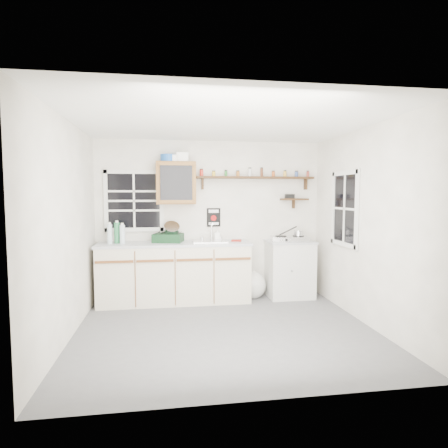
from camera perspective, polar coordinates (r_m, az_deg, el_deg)
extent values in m
cube|color=#535356|center=(4.75, 0.22, -15.93)|extent=(3.60, 3.20, 0.02)
cube|color=white|center=(4.53, 0.23, 15.47)|extent=(3.60, 3.20, 0.02)
cube|color=#B6B0A3|center=(4.56, -22.88, -0.86)|extent=(0.02, 3.20, 2.50)
cube|color=#B6B0A3|center=(5.07, 20.89, -0.30)|extent=(0.02, 3.20, 2.50)
cube|color=#B6B0A3|center=(6.06, -2.09, 0.74)|extent=(3.60, 0.02, 2.50)
cube|color=#B6B0A3|center=(2.90, 5.09, -3.42)|extent=(3.60, 0.02, 2.50)
cube|color=beige|center=(5.83, -7.50, -7.50)|extent=(2.27, 0.60, 0.88)
cube|color=#A2A5A9|center=(5.75, -7.54, -3.01)|extent=(2.31, 0.62, 0.04)
cube|color=brown|center=(5.52, -16.37, -5.56)|extent=(0.53, 0.02, 0.03)
cube|color=brown|center=(5.47, -10.45, -5.54)|extent=(0.53, 0.02, 0.03)
cube|color=brown|center=(5.48, -4.48, -5.47)|extent=(0.53, 0.02, 0.03)
cube|color=brown|center=(5.55, 1.39, -5.33)|extent=(0.53, 0.02, 0.03)
cube|color=beige|center=(6.16, 9.96, -6.87)|extent=(0.70, 0.55, 0.88)
cube|color=#A2A5A9|center=(6.09, 10.02, -2.67)|extent=(0.73, 0.57, 0.03)
cube|color=silver|center=(5.78, -2.23, -2.68)|extent=(0.52, 0.44, 0.03)
cylinder|color=silver|center=(5.93, -1.92, -1.19)|extent=(0.02, 0.02, 0.28)
cylinder|color=silver|center=(5.86, -1.86, 0.02)|extent=(0.02, 0.14, 0.02)
cube|color=brown|center=(5.85, -7.32, 6.20)|extent=(0.60, 0.30, 0.65)
cube|color=black|center=(5.69, -7.28, 6.25)|extent=(0.48, 0.02, 0.52)
cylinder|color=#184EA0|center=(5.87, -8.50, 9.90)|extent=(0.24, 0.24, 0.11)
cube|color=white|center=(5.88, -6.39, 10.06)|extent=(0.18, 0.15, 0.14)
cylinder|color=white|center=(5.83, -7.62, 9.91)|extent=(0.12, 0.12, 0.10)
cube|color=#321F0E|center=(6.08, 4.86, 7.06)|extent=(1.91, 0.18, 0.04)
cube|color=#321F0E|center=(5.98, -3.29, 6.15)|extent=(0.03, 0.10, 0.18)
cube|color=#321F0E|center=(6.36, 12.32, 5.95)|extent=(0.03, 0.10, 0.18)
cylinder|color=red|center=(5.94, -3.45, 7.77)|extent=(0.06, 0.06, 0.10)
cylinder|color=black|center=(5.94, -3.46, 8.31)|extent=(0.05, 0.05, 0.02)
cylinder|color=gold|center=(5.96, -1.57, 7.63)|extent=(0.05, 0.05, 0.07)
cylinder|color=black|center=(5.96, -1.57, 8.05)|extent=(0.05, 0.05, 0.02)
cylinder|color=#267226|center=(5.99, 0.29, 7.68)|extent=(0.05, 0.05, 0.08)
cylinder|color=black|center=(5.99, 0.29, 8.15)|extent=(0.04, 0.04, 0.02)
cylinder|color=#99591E|center=(6.02, 2.14, 7.64)|extent=(0.05, 0.05, 0.08)
cylinder|color=black|center=(6.02, 2.14, 8.08)|extent=(0.05, 0.05, 0.02)
cylinder|color=silver|center=(6.06, 3.96, 7.83)|extent=(0.05, 0.05, 0.12)
cylinder|color=black|center=(6.07, 3.96, 8.49)|extent=(0.05, 0.05, 0.02)
cylinder|color=#4C2614|center=(6.11, 5.76, 7.81)|extent=(0.04, 0.04, 0.13)
cylinder|color=black|center=(6.11, 5.76, 8.49)|extent=(0.04, 0.04, 0.02)
cylinder|color=#B24C19|center=(6.16, 7.53, 7.54)|extent=(0.05, 0.05, 0.08)
cylinder|color=black|center=(6.16, 7.53, 7.98)|extent=(0.04, 0.04, 0.02)
cylinder|color=gold|center=(6.21, 9.27, 7.52)|extent=(0.05, 0.05, 0.09)
cylinder|color=black|center=(6.21, 9.27, 8.00)|extent=(0.05, 0.05, 0.02)
cylinder|color=#334C8C|center=(6.27, 10.97, 7.45)|extent=(0.06, 0.06, 0.08)
cylinder|color=black|center=(6.28, 10.98, 7.89)|extent=(0.05, 0.05, 0.02)
cylinder|color=maroon|center=(6.34, 12.64, 7.41)|extent=(0.04, 0.04, 0.09)
cylinder|color=black|center=(6.34, 12.65, 7.86)|extent=(0.04, 0.04, 0.02)
cube|color=#321F0E|center=(6.27, 10.66, 3.72)|extent=(0.45, 0.15, 0.03)
cube|color=#321F0E|center=(6.31, 10.53, 3.00)|extent=(0.03, 0.08, 0.14)
cube|color=black|center=(6.24, 9.97, 4.18)|extent=(0.14, 0.10, 0.07)
cube|color=black|center=(6.04, -1.60, 1.01)|extent=(0.22, 0.01, 0.30)
cube|color=white|center=(6.03, -1.59, 1.96)|extent=(0.16, 0.00, 0.05)
cylinder|color=#A50C0C|center=(6.03, -1.59, 0.92)|extent=(0.09, 0.01, 0.09)
cube|color=white|center=(6.04, -1.59, 0.06)|extent=(0.16, 0.00, 0.04)
cube|color=black|center=(6.01, -13.54, 3.45)|extent=(0.85, 0.02, 0.90)
cube|color=silver|center=(6.01, -13.54, 3.45)|extent=(0.93, 0.03, 0.98)
cube|color=black|center=(5.53, 17.93, 2.24)|extent=(0.02, 0.70, 1.00)
cube|color=silver|center=(5.53, 17.93, 2.24)|extent=(0.03, 0.78, 1.08)
cylinder|color=silver|center=(5.80, -17.02, -1.46)|extent=(0.07, 0.07, 0.29)
cylinder|color=white|center=(5.79, -17.06, 0.11)|extent=(0.04, 0.04, 0.03)
cylinder|color=#287946|center=(5.83, -15.99, -1.31)|extent=(0.08, 0.08, 0.31)
cylinder|color=white|center=(5.81, -16.03, 0.36)|extent=(0.05, 0.05, 0.03)
cylinder|color=silver|center=(5.75, -15.22, -1.53)|extent=(0.08, 0.08, 0.28)
cylinder|color=white|center=(5.74, -15.26, 0.00)|extent=(0.04, 0.04, 0.03)
cube|color=black|center=(5.80, -8.50, -2.10)|extent=(0.50, 0.42, 0.13)
cylinder|color=silver|center=(5.79, -7.98, -0.82)|extent=(0.26, 0.30, 0.26)
imported|color=silver|center=(5.98, -1.01, -1.60)|extent=(0.10, 0.10, 0.18)
cube|color=maroon|center=(5.86, 1.90, -2.53)|extent=(0.18, 0.16, 0.02)
cube|color=silver|center=(6.06, 9.97, -2.21)|extent=(0.62, 0.39, 0.07)
cylinder|color=black|center=(6.01, 8.66, -1.85)|extent=(0.18, 0.18, 0.01)
cylinder|color=black|center=(6.10, 11.28, -1.79)|extent=(0.18, 0.18, 0.01)
cylinder|color=silver|center=(6.10, 11.28, -1.41)|extent=(0.15, 0.15, 0.09)
cylinder|color=black|center=(6.11, 9.74, -1.02)|extent=(0.29, 0.02, 0.15)
ellipsoid|color=silver|center=(6.08, 4.38, -9.26)|extent=(0.42, 0.38, 0.44)
cone|color=silver|center=(6.04, 4.58, -7.40)|extent=(0.12, 0.12, 0.12)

